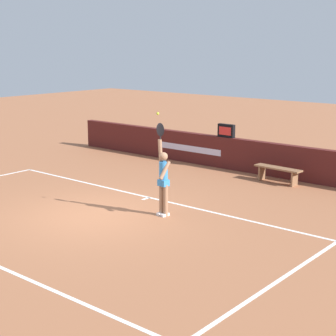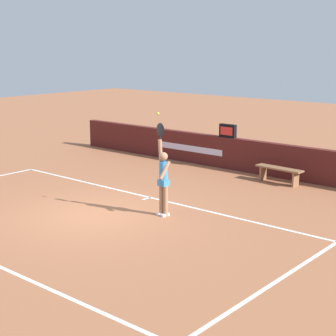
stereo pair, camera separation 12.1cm
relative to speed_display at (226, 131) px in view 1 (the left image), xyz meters
The scene contains 7 objects.
ground_plane 6.89m from the speed_display, 86.02° to the right, with size 60.00×60.00×0.00m, color #A1613E.
court_lines 7.55m from the speed_display, 86.38° to the right, with size 11.36×5.75×0.00m.
back_wall 0.92m from the speed_display, ahead, with size 15.05×0.27×1.12m.
speed_display is the anchor object (origin of this frame).
tennis_player 5.95m from the speed_display, 71.66° to the right, with size 0.43×0.38×2.39m.
tennis_ball 5.97m from the speed_display, 73.47° to the right, with size 0.07×0.07×0.07m.
courtside_bench_near 2.74m from the speed_display, 16.18° to the right, with size 1.61×0.47×0.50m.
Camera 1 is at (10.11, -9.18, 4.28)m, focal length 58.65 mm.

